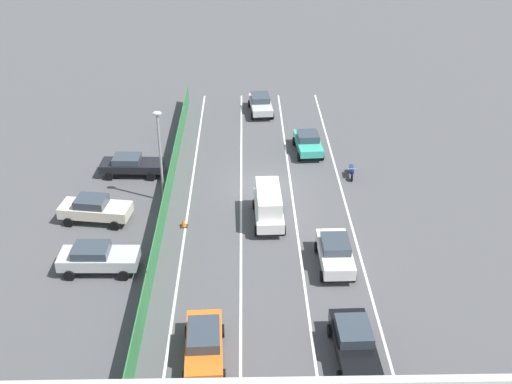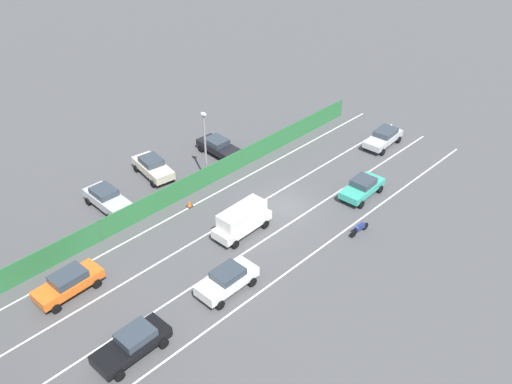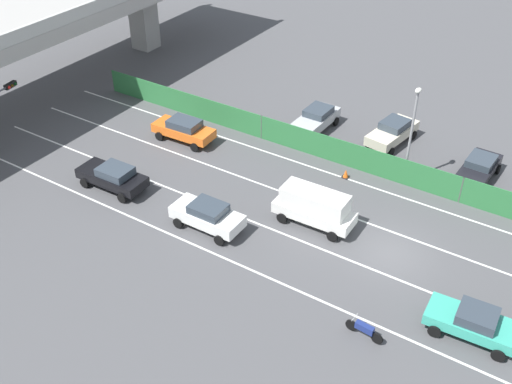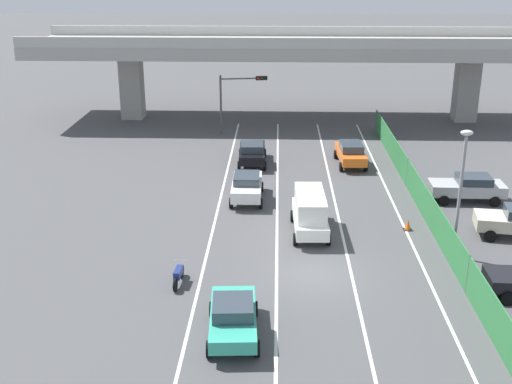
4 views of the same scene
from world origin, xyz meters
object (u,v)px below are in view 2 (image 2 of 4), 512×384
object	(u,v)px
car_taxi_orange	(68,283)
street_lamp	(205,141)
car_hatchback_white	(227,280)
car_van_white	(242,219)
parked_sedan_cream	(153,167)
parked_wagon_silver	(107,198)
car_taxi_teal	(362,187)
motorcycle	(360,228)
traffic_cone	(189,204)
car_sedan_silver	(384,137)
parked_sedan_dark	(219,146)
car_sedan_black	(133,343)

from	to	relation	value
car_taxi_orange	street_lamp	world-z (taller)	street_lamp
car_hatchback_white	street_lamp	distance (m)	13.56
car_van_white	parked_sedan_cream	distance (m)	11.18
parked_wagon_silver	street_lamp	world-z (taller)	street_lamp
parked_sedan_cream	street_lamp	world-z (taller)	street_lamp
car_van_white	parked_wagon_silver	world-z (taller)	car_van_white
car_taxi_teal	motorcycle	distance (m)	5.06
car_taxi_teal	traffic_cone	bearing A→B (deg)	50.57
car_hatchback_white	motorcycle	world-z (taller)	car_hatchback_white
motorcycle	street_lamp	xyz separation A→B (m)	(13.34, 3.31, 3.56)
car_taxi_orange	car_taxi_teal	world-z (taller)	car_taxi_orange
car_taxi_orange	car_hatchback_white	xyz separation A→B (m)	(-7.15, -7.39, 0.01)
car_sedan_silver	parked_wagon_silver	bearing A→B (deg)	67.44
car_taxi_teal	parked_sedan_cream	distance (m)	17.76
car_taxi_teal	parked_sedan_cream	world-z (taller)	parked_sedan_cream
car_taxi_orange	parked_sedan_dark	xyz separation A→B (m)	(6.35, -18.98, -0.07)
car_sedan_black	parked_sedan_cream	xyz separation A→B (m)	(14.79, -12.57, 0.03)
car_taxi_orange	traffic_cone	distance (m)	11.94
parked_sedan_cream	parked_wagon_silver	world-z (taller)	parked_sedan_cream
car_hatchback_white	traffic_cone	bearing A→B (deg)	-25.72
motorcycle	traffic_cone	xyz separation A→B (m)	(11.71, 6.64, -0.18)
parked_sedan_dark	parked_wagon_silver	distance (m)	11.85
car_sedan_black	car_hatchback_white	bearing A→B (deg)	-90.32
car_van_white	street_lamp	bearing A→B (deg)	-21.39
car_van_white	car_hatchback_white	distance (m)	6.16
car_taxi_orange	car_sedan_silver	size ratio (longest dim) A/B	0.99
car_sedan_black	parked_wagon_silver	bearing A→B (deg)	-27.86
car_taxi_orange	parked_wagon_silver	distance (m)	9.60
car_sedan_silver	parked_sedan_cream	world-z (taller)	parked_sedan_cream
traffic_cone	motorcycle	bearing A→B (deg)	-150.44
car_sedan_black	traffic_cone	xyz separation A→B (m)	(9.05, -11.79, -0.62)
traffic_cone	car_sedan_silver	bearing A→B (deg)	-105.72
car_hatchback_white	motorcycle	bearing A→B (deg)	-103.38
car_sedan_black	street_lamp	size ratio (longest dim) A/B	0.71
car_taxi_teal	motorcycle	bearing A→B (deg)	123.81
car_taxi_orange	parked_wagon_silver	bearing A→B (deg)	-47.97
parked_wagon_silver	car_hatchback_white	bearing A→B (deg)	-178.92
car_taxi_teal	car_hatchback_white	size ratio (longest dim) A/B	1.01
parked_sedan_dark	parked_sedan_cream	xyz separation A→B (m)	(1.33, 6.43, 0.08)
parked_sedan_cream	traffic_cone	distance (m)	5.83
car_sedan_silver	car_sedan_black	world-z (taller)	car_sedan_black
car_sedan_black	parked_wagon_silver	xyz separation A→B (m)	(13.54, -7.15, 0.02)
street_lamp	traffic_cone	bearing A→B (deg)	116.06
car_taxi_orange	motorcycle	size ratio (longest dim) A/B	2.34
parked_wagon_silver	parked_sedan_dark	bearing A→B (deg)	-90.36
car_sedan_black	parked_sedan_dark	distance (m)	23.29
car_van_white	traffic_cone	xyz separation A→B (m)	(5.43, 0.57, -0.99)
motorcycle	car_taxi_teal	bearing A→B (deg)	-56.19
car_sedan_silver	traffic_cone	xyz separation A→B (m)	(5.39, 19.14, -0.60)
car_van_white	car_taxi_orange	bearing A→B (deg)	74.19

